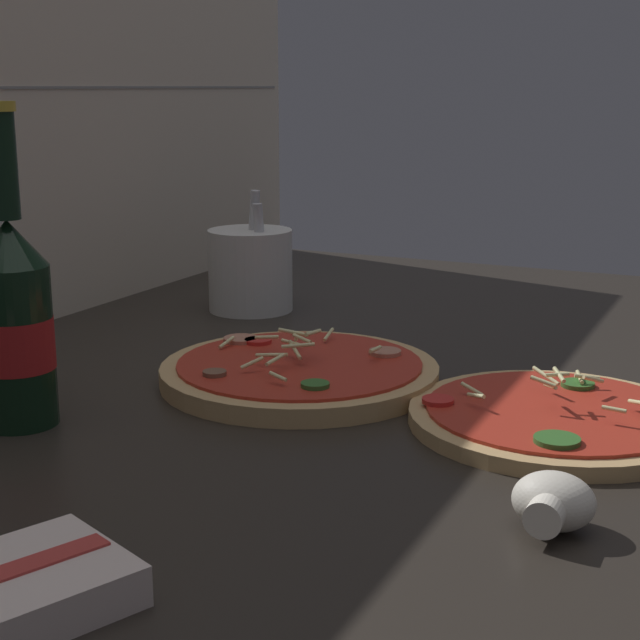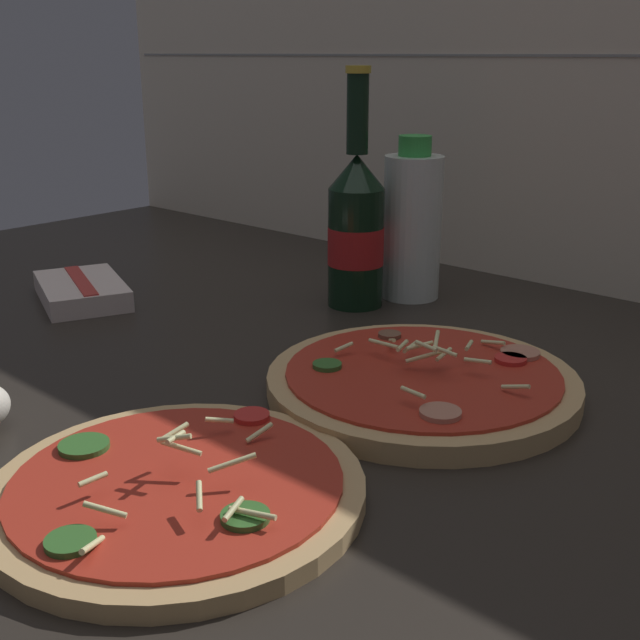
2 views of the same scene
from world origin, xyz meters
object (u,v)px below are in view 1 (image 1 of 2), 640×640
(beer_bottle, at_px, (13,318))
(utensil_crock, at_px, (251,269))
(pizza_near, at_px, (557,417))
(mushroom_left, at_px, (553,503))
(pizza_far, at_px, (299,372))

(beer_bottle, height_order, utensil_crock, beer_bottle)
(utensil_crock, bearing_deg, pizza_near, -121.58)
(mushroom_left, height_order, utensil_crock, utensil_crock)
(pizza_near, xyz_separation_m, beer_bottle, (-0.19, 0.41, 0.08))
(pizza_far, xyz_separation_m, beer_bottle, (-0.21, 0.16, 0.08))
(pizza_near, height_order, pizza_far, pizza_far)
(utensil_crock, bearing_deg, beer_bottle, -175.64)
(beer_bottle, bearing_deg, mushroom_left, -91.65)
(pizza_far, distance_m, beer_bottle, 0.27)
(mushroom_left, distance_m, utensil_crock, 0.68)
(pizza_far, distance_m, mushroom_left, 0.36)
(mushroom_left, xyz_separation_m, utensil_crock, (0.47, 0.48, 0.03))
(utensil_crock, bearing_deg, mushroom_left, -134.31)
(pizza_near, relative_size, mushroom_left, 4.36)
(pizza_near, bearing_deg, pizza_far, 85.46)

